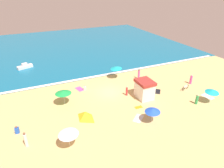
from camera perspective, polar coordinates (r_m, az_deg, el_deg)
ground_plane at (r=31.26m, az=-0.69°, el=-2.31°), size 60.00×60.00×0.00m
ocean_water at (r=56.25m, az=-12.38°, el=10.53°), size 60.00×44.00×0.10m
wave_breaker_foam at (r=36.46m, az=-4.66°, el=2.23°), size 57.00×0.70×0.01m
lifeguard_cabana at (r=29.52m, az=9.32°, el=-1.45°), size 2.25×2.79×2.76m
beach_umbrella_0 at (r=30.97m, az=26.87°, el=-1.82°), size 2.57×2.58×2.17m
beach_umbrella_1 at (r=28.09m, az=-13.86°, el=-2.31°), size 2.60×2.61×2.12m
beach_umbrella_2 at (r=24.41m, az=11.58°, el=-7.41°), size 2.35×2.33×1.97m
beach_umbrella_3 at (r=35.08m, az=1.17°, el=4.69°), size 2.27×2.24×2.28m
beach_umbrella_4 at (r=21.06m, az=-12.45°, el=-13.64°), size 2.88×2.87×1.96m
beach_tent at (r=25.36m, az=-7.56°, el=-8.83°), size 2.32×2.61×1.04m
parked_bicycle at (r=33.95m, az=20.36°, el=-0.90°), size 1.76×0.57×0.76m
beachgoer_0 at (r=30.36m, az=23.21°, el=-4.12°), size 0.53×0.53×1.54m
beachgoer_1 at (r=23.05m, az=-23.57°, el=-14.48°), size 0.41×0.41×1.76m
beachgoer_2 at (r=36.09m, az=21.75°, el=1.20°), size 0.48×0.48×1.67m
beachgoer_3 at (r=32.07m, az=-7.85°, el=-1.12°), size 0.52×0.52×0.78m
beachgoer_4 at (r=25.48m, az=-25.65°, el=-11.84°), size 0.46×0.46×0.92m
beachgoer_5 at (r=35.57m, az=7.73°, el=2.76°), size 0.41×0.41×1.82m
beachgoer_6 at (r=30.09m, az=4.26°, el=-2.02°), size 0.31×0.31×1.54m
beach_towel_0 at (r=33.33m, az=25.82°, el=-3.26°), size 1.24×1.92×0.01m
beach_towel_1 at (r=25.68m, az=7.60°, el=-9.75°), size 1.96×1.87×0.01m
beach_towel_2 at (r=32.55m, az=-9.27°, el=-1.43°), size 1.30×1.82×0.01m
beach_towel_3 at (r=32.21m, az=12.95°, el=-2.11°), size 1.67×1.78×0.01m
beach_towel_4 at (r=27.78m, az=7.63°, el=-6.63°), size 1.11×0.66×0.01m
small_boat_0 at (r=43.48m, az=-23.76°, el=4.64°), size 3.10×1.86×1.09m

